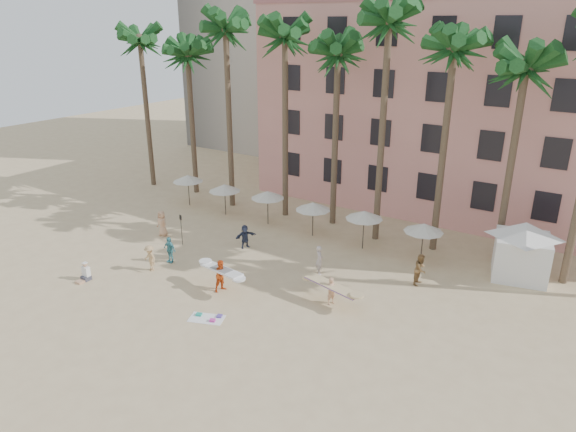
{
  "coord_description": "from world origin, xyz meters",
  "views": [
    {
      "loc": [
        16.19,
        -16.97,
        14.38
      ],
      "look_at": [
        1.15,
        6.0,
        4.0
      ],
      "focal_mm": 32.0,
      "sensor_mm": 36.0,
      "label": 1
    }
  ],
  "objects_px": {
    "carrier_yellow": "(332,289)",
    "carrier_white": "(222,275)",
    "cabana": "(523,245)",
    "pink_hotel": "(488,109)"
  },
  "relations": [
    {
      "from": "cabana",
      "to": "carrier_white",
      "type": "xyz_separation_m",
      "value": [
        -13.8,
        -11.14,
        -1.07
      ]
    },
    {
      "from": "pink_hotel",
      "to": "cabana",
      "type": "distance_m",
      "value": 14.65
    },
    {
      "from": "carrier_yellow",
      "to": "carrier_white",
      "type": "relative_size",
      "value": 1.03
    },
    {
      "from": "carrier_yellow",
      "to": "carrier_white",
      "type": "xyz_separation_m",
      "value": [
        -5.93,
        -2.11,
        0.08
      ]
    },
    {
      "from": "carrier_white",
      "to": "carrier_yellow",
      "type": "bearing_deg",
      "value": 19.56
    },
    {
      "from": "carrier_white",
      "to": "cabana",
      "type": "bearing_deg",
      "value": 38.91
    },
    {
      "from": "pink_hotel",
      "to": "carrier_yellow",
      "type": "distance_m",
      "value": 22.45
    },
    {
      "from": "pink_hotel",
      "to": "carrier_yellow",
      "type": "relative_size",
      "value": 10.83
    },
    {
      "from": "cabana",
      "to": "pink_hotel",
      "type": "bearing_deg",
      "value": 114.79
    },
    {
      "from": "cabana",
      "to": "carrier_yellow",
      "type": "bearing_deg",
      "value": -131.06
    }
  ]
}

